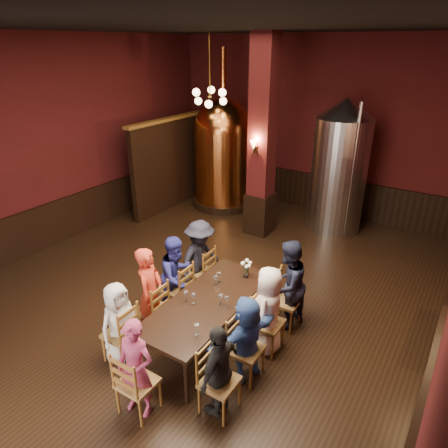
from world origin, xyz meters
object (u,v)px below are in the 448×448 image
Objects in this scene: person_0 at (119,323)px; rose_vase at (246,266)px; person_1 at (150,293)px; copper_kettle at (223,152)px; dining_table at (208,304)px; person_2 at (177,276)px; steel_vessel at (339,167)px.

person_0 is 4.04× the size of rose_vase.
person_1 is (-0.02, 0.67, 0.13)m from person_0.
person_1 is at bearing -67.78° from copper_kettle.
dining_table is 1.68× the size of person_2.
rose_vase is (-0.04, -4.27, -0.62)m from steel_vessel.
steel_vessel is at bearing 3.25° from copper_kettle.
person_2 is 5.02m from steel_vessel.
rose_vase is at bearing -90.51° from steel_vessel.
dining_table is at bearing -33.90° from person_0.
person_2 is at bearing 6.46° from person_0.
person_2 is at bearing -65.15° from copper_kettle.
rose_vase is (0.98, 1.23, 0.19)m from person_1.
copper_kettle is 5.19m from rose_vase.
person_2 reaches higher than rose_vase.
person_0 is at bearing -116.87° from rose_vase.
copper_kettle is at bearing 25.23° from person_0.
steel_vessel is (1.00, 6.17, 0.94)m from person_0.
person_2 is 0.46× the size of steel_vessel.
copper_kettle reaches higher than dining_table.
steel_vessel is (1.03, 4.84, 0.86)m from person_2.
person_0 is 6.44m from copper_kettle.
person_1 is (-0.84, -0.35, 0.08)m from dining_table.
person_0 is at bearing 160.58° from person_1.
dining_table is 0.92m from person_1.
person_2 is 5.20m from copper_kettle.
copper_kettle is at bearing 119.94° from dining_table.
steel_vessel is (1.02, 5.50, 0.81)m from person_1.
dining_table is at bearing -91.93° from steel_vessel.
person_1 is 0.48× the size of steel_vessel.
rose_vase is at bearing 79.92° from dining_table.
person_1 is 1.06× the size of person_2.
person_0 is 6.32m from steel_vessel.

